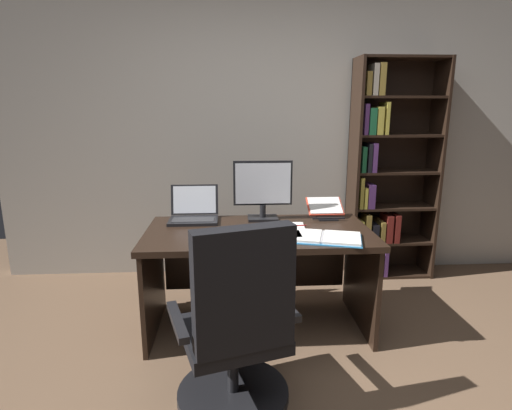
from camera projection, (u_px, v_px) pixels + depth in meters
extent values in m
cube|color=#B2ADA3|center=(276.00, 117.00, 3.74)|extent=(4.99, 0.12, 2.89)
cube|color=black|center=(259.00, 233.00, 2.80)|extent=(1.53, 0.80, 0.04)
cube|color=black|center=(153.00, 285.00, 2.84)|extent=(0.03, 0.74, 0.68)
cube|color=black|center=(361.00, 279.00, 2.93)|extent=(0.03, 0.74, 0.68)
cube|color=black|center=(255.00, 258.00, 3.24)|extent=(1.41, 0.03, 0.48)
cube|color=black|center=(353.00, 172.00, 3.66)|extent=(0.02, 0.31, 1.95)
cube|color=black|center=(434.00, 171.00, 3.70)|extent=(0.02, 0.31, 1.95)
cube|color=black|center=(388.00, 169.00, 3.83)|extent=(0.76, 0.01, 1.95)
cube|color=black|center=(386.00, 272.00, 3.91)|extent=(0.71, 0.29, 0.02)
cube|color=gray|center=(355.00, 263.00, 3.83)|extent=(0.04, 0.24, 0.21)
cube|color=maroon|center=(361.00, 263.00, 3.81)|extent=(0.04, 0.18, 0.21)
cube|color=maroon|center=(367.00, 265.00, 3.83)|extent=(0.05, 0.20, 0.17)
cube|color=olive|center=(372.00, 263.00, 3.85)|extent=(0.03, 0.25, 0.19)
cube|color=gray|center=(378.00, 262.00, 3.84)|extent=(0.03, 0.22, 0.22)
cube|color=#512D66|center=(383.00, 261.00, 3.82)|extent=(0.03, 0.19, 0.25)
cube|color=black|center=(388.00, 240.00, 3.83)|extent=(0.71, 0.29, 0.02)
cube|color=gold|center=(358.00, 230.00, 3.75)|extent=(0.05, 0.21, 0.20)
cube|color=olive|center=(365.00, 227.00, 3.73)|extent=(0.05, 0.19, 0.26)
cube|color=black|center=(372.00, 232.00, 3.75)|extent=(0.06, 0.20, 0.17)
cube|color=olive|center=(379.00, 230.00, 3.77)|extent=(0.04, 0.24, 0.19)
cube|color=maroon|center=(386.00, 227.00, 3.75)|extent=(0.06, 0.21, 0.25)
cube|color=maroon|center=(394.00, 227.00, 3.74)|extent=(0.05, 0.17, 0.26)
cube|color=black|center=(391.00, 206.00, 3.76)|extent=(0.71, 0.29, 0.02)
cube|color=gold|center=(359.00, 192.00, 3.65)|extent=(0.03, 0.18, 0.27)
cube|color=gold|center=(362.00, 196.00, 3.69)|extent=(0.03, 0.23, 0.18)
cube|color=#512D66|center=(369.00, 195.00, 3.67)|extent=(0.06, 0.20, 0.21)
cube|color=black|center=(394.00, 171.00, 3.68)|extent=(0.71, 0.29, 0.02)
cube|color=#195633|center=(361.00, 159.00, 3.61)|extent=(0.04, 0.24, 0.22)
cube|color=black|center=(366.00, 157.00, 3.61)|extent=(0.03, 0.24, 0.24)
cube|color=#512D66|center=(372.00, 157.00, 3.58)|extent=(0.04, 0.17, 0.25)
cube|color=black|center=(397.00, 135.00, 3.61)|extent=(0.71, 0.29, 0.02)
cube|color=#512D66|center=(364.00, 119.00, 3.50)|extent=(0.03, 0.17, 0.25)
cube|color=#195633|center=(370.00, 121.00, 3.52)|extent=(0.06, 0.20, 0.22)
cube|color=gold|center=(377.00, 121.00, 3.52)|extent=(0.05, 0.19, 0.23)
cube|color=gold|center=(384.00, 118.00, 3.53)|extent=(0.03, 0.22, 0.27)
cube|color=black|center=(400.00, 97.00, 3.53)|extent=(0.71, 0.29, 0.02)
cube|color=olive|center=(366.00, 84.00, 3.44)|extent=(0.04, 0.19, 0.19)
cube|color=gray|center=(373.00, 80.00, 3.43)|extent=(0.04, 0.19, 0.25)
cube|color=olive|center=(379.00, 80.00, 3.44)|extent=(0.05, 0.19, 0.26)
cube|color=black|center=(403.00, 58.00, 3.46)|extent=(0.71, 0.29, 0.02)
cylinder|color=black|center=(233.00, 394.00, 2.23)|extent=(0.60, 0.60, 0.05)
cylinder|color=black|center=(233.00, 365.00, 2.19)|extent=(0.06, 0.06, 0.30)
cube|color=black|center=(232.00, 334.00, 2.14)|extent=(0.62, 0.60, 0.07)
cube|color=black|center=(244.00, 290.00, 1.88)|extent=(0.48, 0.23, 0.60)
cube|color=black|center=(177.00, 321.00, 2.02)|extent=(0.16, 0.38, 0.04)
cube|color=black|center=(282.00, 303.00, 2.21)|extent=(0.16, 0.38, 0.04)
cube|color=black|center=(263.00, 218.00, 3.06)|extent=(0.22, 0.16, 0.02)
cylinder|color=black|center=(263.00, 211.00, 3.05)|extent=(0.04, 0.04, 0.09)
cube|color=black|center=(263.00, 183.00, 3.01)|extent=(0.43, 0.02, 0.33)
cube|color=white|center=(263.00, 184.00, 2.99)|extent=(0.40, 0.00, 0.30)
cube|color=black|center=(193.00, 221.00, 2.99)|extent=(0.35, 0.24, 0.02)
cube|color=#2D2D30|center=(193.00, 220.00, 2.97)|extent=(0.30, 0.13, 0.00)
cube|color=black|center=(195.00, 200.00, 3.11)|extent=(0.35, 0.06, 0.22)
cube|color=white|center=(195.00, 200.00, 3.10)|extent=(0.32, 0.05, 0.20)
cube|color=black|center=(268.00, 236.00, 2.63)|extent=(0.42, 0.15, 0.02)
ellipsoid|color=black|center=(221.00, 235.00, 2.61)|extent=(0.06, 0.10, 0.04)
cube|color=black|center=(327.00, 218.00, 3.07)|extent=(0.14, 0.12, 0.01)
cube|color=black|center=(329.00, 218.00, 3.02)|extent=(0.24, 0.01, 0.01)
cube|color=#DB422D|center=(325.00, 206.00, 3.14)|extent=(0.27, 0.18, 0.11)
cube|color=white|center=(325.00, 205.00, 3.14)|extent=(0.25, 0.16, 0.09)
cube|color=#2D84C6|center=(303.00, 237.00, 2.63)|extent=(0.31, 0.33, 0.01)
cube|color=#2D84C6|center=(342.00, 240.00, 2.58)|extent=(0.31, 0.33, 0.01)
cube|color=white|center=(303.00, 235.00, 2.63)|extent=(0.29, 0.31, 0.02)
cube|color=white|center=(342.00, 238.00, 2.58)|extent=(0.29, 0.31, 0.02)
cylinder|color=#B7B7BC|center=(322.00, 237.00, 2.60)|extent=(0.09, 0.24, 0.02)
cube|color=white|center=(293.00, 227.00, 2.86)|extent=(0.16, 0.22, 0.01)
cylinder|color=maroon|center=(296.00, 226.00, 2.86)|extent=(0.14, 0.01, 0.01)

